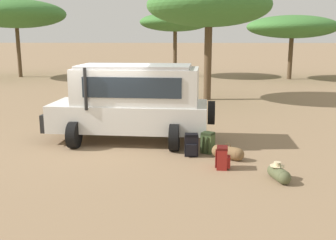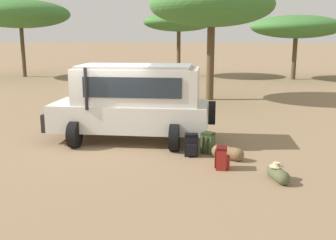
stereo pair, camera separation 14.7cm
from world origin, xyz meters
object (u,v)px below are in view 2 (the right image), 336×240
(safari_vehicle, at_px, (133,101))
(acacia_tree_far_left, at_px, (20,14))
(backpack_beside_front_wheel, at_px, (222,158))
(backpack_near_rear_wheel, at_px, (208,143))
(duffel_bag_soft_canvas, at_px, (228,153))
(acacia_tree_centre_back, at_px, (212,6))
(acacia_tree_right_mid, at_px, (296,27))
(duffel_bag_low_black_case, at_px, (278,174))
(backpack_cluster_center, at_px, (191,145))
(acacia_tree_left_mid, at_px, (179,22))

(safari_vehicle, bearing_deg, acacia_tree_far_left, 121.24)
(safari_vehicle, distance_m, acacia_tree_far_left, 22.77)
(safari_vehicle, relative_size, backpack_beside_front_wheel, 9.38)
(backpack_near_rear_wheel, distance_m, duffel_bag_soft_canvas, 0.76)
(acacia_tree_centre_back, bearing_deg, acacia_tree_right_mid, 55.72)
(safari_vehicle, xyz_separation_m, acacia_tree_centre_back, (2.85, 8.38, 3.49))
(duffel_bag_low_black_case, relative_size, acacia_tree_right_mid, 0.12)
(backpack_beside_front_wheel, bearing_deg, backpack_near_rear_wheel, 102.01)
(backpack_beside_front_wheel, distance_m, backpack_cluster_center, 1.30)
(backpack_beside_front_wheel, distance_m, acacia_tree_left_mid, 23.27)
(acacia_tree_left_mid, bearing_deg, acacia_tree_centre_back, -80.55)
(safari_vehicle, xyz_separation_m, backpack_cluster_center, (1.84, -1.56, -0.98))
(backpack_beside_front_wheel, xyz_separation_m, acacia_tree_right_mid, (7.13, 21.11, 3.65))
(backpack_near_rear_wheel, bearing_deg, acacia_tree_far_left, 124.35)
(acacia_tree_right_mid, bearing_deg, duffel_bag_low_black_case, -105.06)
(safari_vehicle, xyz_separation_m, backpack_near_rear_wheel, (2.33, -1.24, -1.00))
(backpack_cluster_center, relative_size, backpack_near_rear_wheel, 1.04)
(duffel_bag_soft_canvas, xyz_separation_m, acacia_tree_left_mid, (-1.96, 22.04, 4.16))
(safari_vehicle, xyz_separation_m, acacia_tree_right_mid, (9.75, 18.51, 2.64))
(duffel_bag_low_black_case, xyz_separation_m, duffel_bag_soft_canvas, (-1.02, 1.60, 0.01))
(backpack_beside_front_wheel, distance_m, acacia_tree_right_mid, 22.58)
(acacia_tree_left_mid, relative_size, acacia_tree_right_mid, 0.87)
(safari_vehicle, relative_size, duffel_bag_soft_canvas, 6.26)
(backpack_near_rear_wheel, distance_m, duffel_bag_low_black_case, 2.65)
(safari_vehicle, bearing_deg, backpack_near_rear_wheel, -28.13)
(acacia_tree_right_mid, bearing_deg, backpack_near_rear_wheel, -110.60)
(backpack_cluster_center, height_order, acacia_tree_right_mid, acacia_tree_right_mid)
(backpack_near_rear_wheel, relative_size, acacia_tree_centre_back, 0.10)
(backpack_beside_front_wheel, xyz_separation_m, duffel_bag_soft_canvas, (0.22, 0.81, -0.10))
(backpack_near_rear_wheel, height_order, duffel_bag_soft_canvas, backpack_near_rear_wheel)
(backpack_beside_front_wheel, bearing_deg, duffel_bag_low_black_case, -32.71)
(safari_vehicle, height_order, acacia_tree_centre_back, acacia_tree_centre_back)
(backpack_beside_front_wheel, relative_size, backpack_near_rear_wheel, 0.94)
(backpack_near_rear_wheel, bearing_deg, duffel_bag_low_black_case, -54.67)
(acacia_tree_left_mid, bearing_deg, acacia_tree_far_left, -175.28)
(acacia_tree_centre_back, xyz_separation_m, acacia_tree_right_mid, (6.90, 10.13, -0.86))
(backpack_beside_front_wheel, bearing_deg, acacia_tree_centre_back, 88.79)
(acacia_tree_centre_back, distance_m, acacia_tree_right_mid, 12.28)
(acacia_tree_far_left, relative_size, acacia_tree_centre_back, 1.29)
(duffel_bag_low_black_case, relative_size, acacia_tree_left_mid, 0.14)
(duffel_bag_soft_canvas, relative_size, acacia_tree_left_mid, 0.15)
(acacia_tree_far_left, relative_size, acacia_tree_right_mid, 1.19)
(safari_vehicle, xyz_separation_m, acacia_tree_left_mid, (0.87, 20.24, 3.04))
(safari_vehicle, height_order, backpack_near_rear_wheel, safari_vehicle)
(safari_vehicle, height_order, duffel_bag_soft_canvas, safari_vehicle)
(safari_vehicle, distance_m, acacia_tree_right_mid, 21.08)
(backpack_near_rear_wheel, relative_size, duffel_bag_low_black_case, 0.77)
(safari_vehicle, height_order, backpack_beside_front_wheel, safari_vehicle)
(safari_vehicle, bearing_deg, backpack_cluster_center, -40.22)
(backpack_near_rear_wheel, xyz_separation_m, acacia_tree_centre_back, (0.52, 9.63, 4.49))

